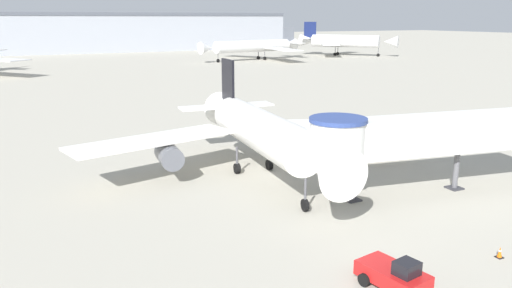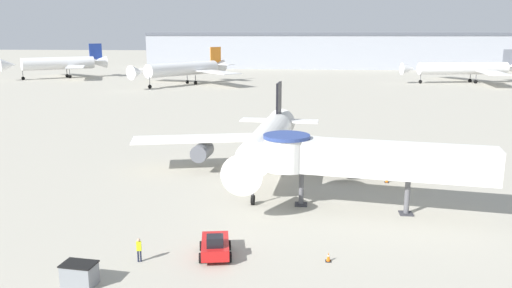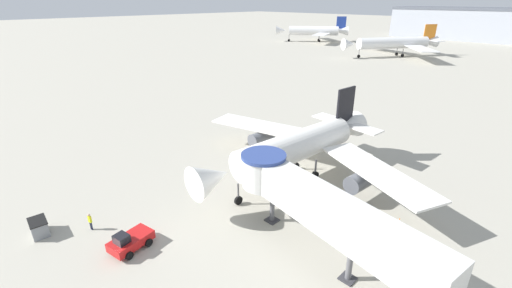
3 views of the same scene
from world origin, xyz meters
The scene contains 9 objects.
ground_plane centered at (0.00, 0.00, 0.00)m, with size 800.00×800.00×0.00m, color #A8A393.
main_airplane centered at (-0.51, -0.50, 3.93)m, with size 31.24×24.64×9.28m.
jet_bridge centered at (7.91, -9.55, 4.63)m, with size 19.28×6.01×6.31m.
pushback_tug_red centered at (-2.56, -19.91, 0.77)m, with size 2.61×3.76×1.78m.
service_container_gray centered at (-9.98, -24.65, 0.71)m, with size 2.16×1.54×1.42m.
traffic_cone_starboard_wing centered at (11.73, -0.99, 0.35)m, with size 0.44×0.44×0.73m.
ground_crew_marshaller centered at (-7.45, -21.22, 0.96)m, with size 0.35×0.25×1.66m.
background_jet_orange_tail centered at (-32.74, 94.66, 4.72)m, with size 34.69×34.36×10.79m.
background_jet_blue_tail centered at (-80.22, 112.33, 5.02)m, with size 29.57×28.49×11.48m.
Camera 3 is at (20.82, -28.66, 19.10)m, focal length 24.00 mm.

